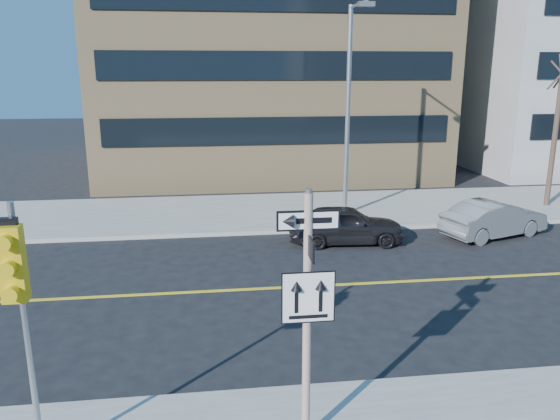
{
  "coord_description": "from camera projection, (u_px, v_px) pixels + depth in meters",
  "views": [
    {
      "loc": [
        -1.37,
        -9.88,
        5.85
      ],
      "look_at": [
        0.44,
        4.0,
        2.22
      ],
      "focal_mm": 35.0,
      "sensor_mm": 36.0,
      "label": 1
    }
  ],
  "objects": [
    {
      "name": "ground",
      "position": [
        284.0,
        365.0,
        11.12
      ],
      "size": [
        120.0,
        120.0,
        0.0
      ],
      "primitive_type": "plane",
      "color": "black",
      "rests_on": "ground"
    },
    {
      "name": "sign_pole",
      "position": [
        307.0,
        306.0,
        8.1
      ],
      "size": [
        0.92,
        0.92,
        4.06
      ],
      "color": "silver",
      "rests_on": "near_sidewalk"
    },
    {
      "name": "traffic_signal",
      "position": [
        16.0,
        286.0,
        7.31
      ],
      "size": [
        0.32,
        0.45,
        4.0
      ],
      "color": "gray",
      "rests_on": "near_sidewalk"
    },
    {
      "name": "parked_car_a",
      "position": [
        346.0,
        225.0,
        18.72
      ],
      "size": [
        1.87,
        4.0,
        1.33
      ],
      "primitive_type": "imported",
      "rotation": [
        0.0,
        0.0,
        1.49
      ],
      "color": "black",
      "rests_on": "ground"
    },
    {
      "name": "parked_car_b",
      "position": [
        494.0,
        219.0,
        19.47
      ],
      "size": [
        2.59,
        4.22,
        1.31
      ],
      "primitive_type": "imported",
      "rotation": [
        0.0,
        0.0,
        1.89
      ],
      "color": "slate",
      "rests_on": "ground"
    },
    {
      "name": "streetlight_a",
      "position": [
        350.0,
        98.0,
        20.75
      ],
      "size": [
        0.55,
        2.25,
        8.0
      ],
      "color": "gray",
      "rests_on": "far_sidewalk"
    },
    {
      "name": "building_brick",
      "position": [
        261.0,
        15.0,
        33.11
      ],
      "size": [
        18.0,
        18.0,
        18.0
      ],
      "primitive_type": "cube",
      "color": "tan",
      "rests_on": "ground"
    }
  ]
}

